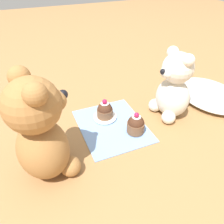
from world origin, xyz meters
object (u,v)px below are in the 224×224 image
at_px(saucer_plate, 105,117).
at_px(cupcake_near_tan_bear, 105,110).
at_px(teddy_bear_cream, 173,88).
at_px(teddy_bear_tan, 41,131).
at_px(cupcake_near_cream_bear, 136,124).

relative_size(saucer_plate, cupcake_near_tan_bear, 1.17).
distance_m(teddy_bear_cream, teddy_bear_tan, 0.43).
xyz_separation_m(cupcake_near_cream_bear, cupcake_near_tan_bear, (-0.10, -0.06, 0.00)).
bearing_deg(saucer_plate, teddy_bear_tan, -55.57).
bearing_deg(teddy_bear_cream, cupcake_near_tan_bear, -108.35).
height_order(saucer_plate, cupcake_near_tan_bear, cupcake_near_tan_bear).
relative_size(cupcake_near_cream_bear, saucer_plate, 0.90).
height_order(teddy_bear_cream, saucer_plate, teddy_bear_cream).
bearing_deg(cupcake_near_tan_bear, teddy_bear_cream, 74.69).
bearing_deg(saucer_plate, teddy_bear_cream, 74.69).
distance_m(teddy_bear_tan, cupcake_near_tan_bear, 0.27).
distance_m(teddy_bear_cream, cupcake_near_tan_bear, 0.23).
bearing_deg(cupcake_near_tan_bear, cupcake_near_cream_bear, 31.51).
height_order(teddy_bear_tan, cupcake_near_cream_bear, teddy_bear_tan).
relative_size(cupcake_near_cream_bear, cupcake_near_tan_bear, 1.05).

